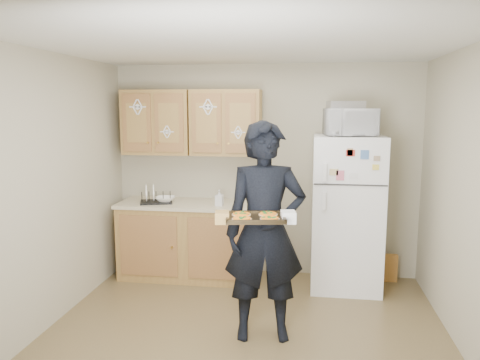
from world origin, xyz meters
name	(u,v)px	position (x,y,z in m)	size (l,w,h in m)	color
floor	(243,342)	(0.00, 0.00, 0.00)	(3.60, 3.60, 0.00)	brown
ceiling	(243,43)	(0.00, 0.00, 2.50)	(3.60, 3.60, 0.00)	silver
wall_back	(264,171)	(0.00, 1.80, 1.25)	(3.60, 0.04, 2.50)	#ACA48B
wall_front	(185,278)	(0.00, -1.80, 1.25)	(3.60, 0.04, 2.50)	#ACA48B
wall_left	(40,194)	(-1.80, 0.00, 1.25)	(0.04, 3.60, 2.50)	#ACA48B
wall_right	(476,207)	(1.80, 0.00, 1.25)	(0.04, 3.60, 2.50)	#ACA48B
refrigerator	(347,213)	(0.95, 1.43, 0.85)	(0.75, 0.70, 1.70)	white
base_cabinet	(190,241)	(-0.85, 1.48, 0.43)	(1.60, 0.60, 0.86)	brown
countertop	(189,204)	(-0.85, 1.48, 0.88)	(1.64, 0.64, 0.04)	beige
upper_cab_left	(158,122)	(-1.25, 1.61, 1.83)	(0.80, 0.33, 0.75)	brown
upper_cab_right	(226,123)	(-0.43, 1.61, 1.83)	(0.80, 0.33, 0.75)	brown
cereal_box	(388,268)	(1.47, 1.67, 0.16)	(0.20, 0.07, 0.32)	gold
person	(265,232)	(0.17, 0.14, 0.95)	(0.69, 0.45, 1.89)	black
baking_tray	(255,218)	(0.12, -0.16, 1.14)	(0.46, 0.34, 0.04)	black
pizza_front_left	(242,219)	(0.03, -0.25, 1.15)	(0.15, 0.15, 0.02)	orange
pizza_front_right	(270,218)	(0.24, -0.22, 1.15)	(0.15, 0.15, 0.02)	orange
pizza_back_left	(241,214)	(0.00, -0.10, 1.15)	(0.15, 0.15, 0.02)	orange
pizza_back_right	(268,214)	(0.21, -0.06, 1.15)	(0.15, 0.15, 0.02)	orange
microwave	(350,122)	(0.95, 1.38, 1.84)	(0.52, 0.35, 0.29)	white
foil_pan	(345,105)	(0.90, 1.41, 2.03)	(0.37, 0.26, 0.08)	silver
dish_rack	(156,197)	(-1.23, 1.41, 0.97)	(0.36, 0.27, 0.14)	black
bowl	(165,199)	(-1.11, 1.41, 0.95)	(0.23, 0.23, 0.06)	white
soap_bottle	(219,198)	(-0.47, 1.36, 0.99)	(0.08, 0.08, 0.18)	white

